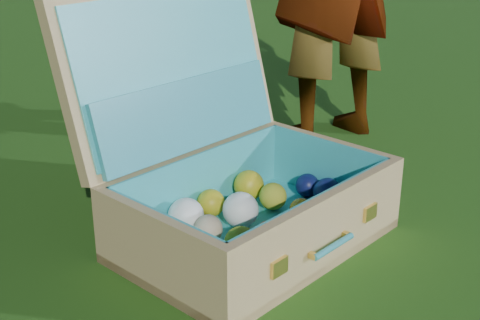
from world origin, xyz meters
name	(u,v)px	position (x,y,z in m)	size (l,w,h in m)	color
ground	(319,247)	(0.00, 0.00, 0.00)	(60.00, 60.00, 0.00)	#215114
stray_ball	(198,280)	(-0.37, -0.07, 0.04)	(0.08, 0.08, 0.08)	#3A5A99
suitcase	(226,169)	(-0.18, 0.19, 0.19)	(0.87, 0.83, 0.65)	tan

